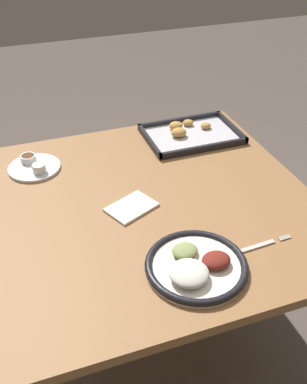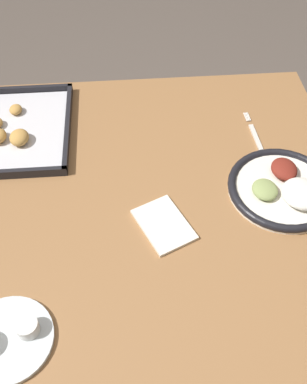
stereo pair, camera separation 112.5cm
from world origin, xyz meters
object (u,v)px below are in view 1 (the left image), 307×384
object	(u,v)px
dinner_plate	(196,266)
fork	(254,247)
saucer_plate	(34,166)
napkin	(131,207)
baking_tray	(190,134)

from	to	relation	value
dinner_plate	fork	world-z (taller)	dinner_plate
saucer_plate	napkin	size ratio (longest dim) A/B	1.04
dinner_plate	napkin	xyz separation A→B (m)	(-0.08, 0.29, -0.01)
saucer_plate	fork	bearing A→B (deg)	-49.92
dinner_plate	baking_tray	distance (m)	0.70
dinner_plate	saucer_plate	world-z (taller)	dinner_plate
fork	dinner_plate	bearing A→B (deg)	-176.41
dinner_plate	baking_tray	xyz separation A→B (m)	(0.26, 0.65, -0.00)
fork	saucer_plate	distance (m)	0.77
napkin	dinner_plate	bearing A→B (deg)	-75.30
dinner_plate	baking_tray	world-z (taller)	dinner_plate
fork	napkin	size ratio (longest dim) A/B	1.27
baking_tray	napkin	xyz separation A→B (m)	(-0.34, -0.35, -0.01)
dinner_plate	saucer_plate	bearing A→B (deg)	117.61
saucer_plate	baking_tray	distance (m)	0.58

